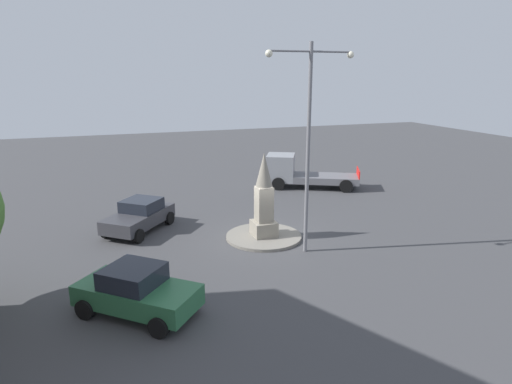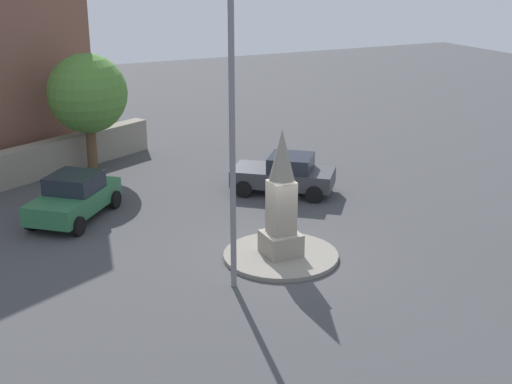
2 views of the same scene
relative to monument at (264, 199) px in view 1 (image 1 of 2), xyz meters
name	(u,v)px [view 1 (image 1 of 2)]	position (x,y,z in m)	size (l,w,h in m)	color
ground_plane	(264,238)	(0.00, 0.00, -1.89)	(80.00, 80.00, 0.00)	#424244
traffic_island	(264,236)	(0.00, 0.00, -1.82)	(3.51, 3.51, 0.13)	gray
monument	(264,199)	(0.00, 0.00, 0.00)	(1.06, 1.06, 3.88)	gray
streetlamp	(309,131)	(1.12, -2.07, 3.29)	(3.73, 0.28, 8.57)	slate
car_dark_grey_near_island	(140,215)	(-5.32, 2.98, -1.13)	(3.79, 4.09, 1.50)	#38383D
car_green_far_side	(137,291)	(-6.09, -4.89, -1.10)	(4.04, 3.85, 1.58)	#2D6B42
truck_grey_parked_left	(299,172)	(5.52, 8.14, -0.88)	(6.30, 4.56, 2.17)	gray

